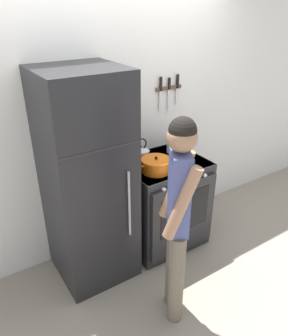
{
  "coord_description": "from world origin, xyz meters",
  "views": [
    {
      "loc": [
        -1.41,
        -2.62,
        2.3
      ],
      "look_at": [
        -0.02,
        -0.48,
        1.01
      ],
      "focal_mm": 35.0,
      "sensor_mm": 36.0,
      "label": 1
    }
  ],
  "objects_px": {
    "stove_range": "(164,202)",
    "refrigerator": "(88,182)",
    "utensil_jar": "(171,145)",
    "person": "(178,214)",
    "tea_kettle": "(142,154)",
    "dutch_oven_pot": "(156,165)"
  },
  "relations": [
    {
      "from": "stove_range",
      "to": "refrigerator",
      "type": "bearing_deg",
      "value": 178.06
    },
    {
      "from": "stove_range",
      "to": "utensil_jar",
      "type": "distance_m",
      "value": 0.59
    },
    {
      "from": "utensil_jar",
      "to": "person",
      "type": "height_order",
      "value": "person"
    },
    {
      "from": "refrigerator",
      "to": "person",
      "type": "bearing_deg",
      "value": -67.66
    },
    {
      "from": "person",
      "to": "stove_range",
      "type": "bearing_deg",
      "value": -0.84
    },
    {
      "from": "refrigerator",
      "to": "person",
      "type": "distance_m",
      "value": 0.88
    },
    {
      "from": "utensil_jar",
      "to": "person",
      "type": "relative_size",
      "value": 0.17
    },
    {
      "from": "utensil_jar",
      "to": "tea_kettle",
      "type": "bearing_deg",
      "value": -178.94
    },
    {
      "from": "dutch_oven_pot",
      "to": "utensil_jar",
      "type": "bearing_deg",
      "value": 35.78
    },
    {
      "from": "stove_range",
      "to": "person",
      "type": "bearing_deg",
      "value": -120.39
    },
    {
      "from": "dutch_oven_pot",
      "to": "tea_kettle",
      "type": "relative_size",
      "value": 1.37
    },
    {
      "from": "refrigerator",
      "to": "stove_range",
      "type": "relative_size",
      "value": 2.03
    },
    {
      "from": "tea_kettle",
      "to": "utensil_jar",
      "type": "xyz_separation_m",
      "value": [
        0.36,
        0.01,
        0.01
      ]
    },
    {
      "from": "utensil_jar",
      "to": "person",
      "type": "distance_m",
      "value": 1.16
    },
    {
      "from": "refrigerator",
      "to": "tea_kettle",
      "type": "height_order",
      "value": "refrigerator"
    },
    {
      "from": "stove_range",
      "to": "tea_kettle",
      "type": "height_order",
      "value": "tea_kettle"
    },
    {
      "from": "utensil_jar",
      "to": "person",
      "type": "xyz_separation_m",
      "value": [
        -0.66,
        -0.95,
        -0.05
      ]
    },
    {
      "from": "stove_range",
      "to": "person",
      "type": "height_order",
      "value": "person"
    },
    {
      "from": "refrigerator",
      "to": "dutch_oven_pot",
      "type": "distance_m",
      "value": 0.63
    },
    {
      "from": "dutch_oven_pot",
      "to": "refrigerator",
      "type": "bearing_deg",
      "value": 167.89
    },
    {
      "from": "stove_range",
      "to": "person",
      "type": "distance_m",
      "value": 1.03
    },
    {
      "from": "stove_range",
      "to": "utensil_jar",
      "type": "height_order",
      "value": "utensil_jar"
    }
  ]
}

